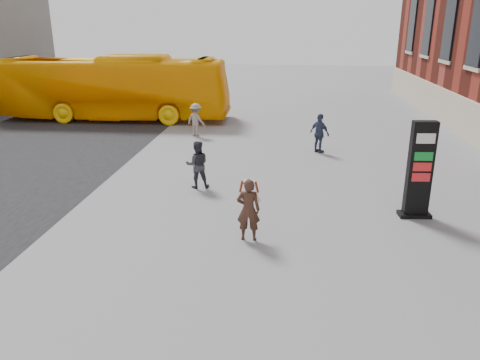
# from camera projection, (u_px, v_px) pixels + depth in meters

# --- Properties ---
(ground) EXTENTS (100.00, 100.00, 0.00)m
(ground) POSITION_uv_depth(u_px,v_px,m) (238.00, 236.00, 11.95)
(ground) COLOR #9E9EA3
(info_pylon) EXTENTS (0.90, 0.50, 2.72)m
(info_pylon) POSITION_uv_depth(u_px,v_px,m) (420.00, 170.00, 12.72)
(info_pylon) COLOR black
(info_pylon) RESTS_ON ground
(woman) EXTENTS (0.61, 0.56, 1.60)m
(woman) POSITION_uv_depth(u_px,v_px,m) (248.00, 209.00, 11.50)
(woman) COLOR #361F17
(woman) RESTS_ON ground
(bus) EXTENTS (12.61, 3.12, 3.50)m
(bus) POSITION_uv_depth(u_px,v_px,m) (114.00, 88.00, 25.68)
(bus) COLOR #FBB004
(bus) RESTS_ON road
(pedestrian_a) EXTENTS (0.88, 0.75, 1.56)m
(pedestrian_a) POSITION_uv_depth(u_px,v_px,m) (197.00, 165.00, 15.21)
(pedestrian_a) COLOR #2E2D34
(pedestrian_a) RESTS_ON ground
(pedestrian_b) EXTENTS (1.15, 0.99, 1.55)m
(pedestrian_b) POSITION_uv_depth(u_px,v_px,m) (196.00, 120.00, 22.20)
(pedestrian_b) COLOR gray
(pedestrian_b) RESTS_ON ground
(pedestrian_c) EXTENTS (0.97, 0.94, 1.63)m
(pedestrian_c) POSITION_uv_depth(u_px,v_px,m) (320.00, 133.00, 19.31)
(pedestrian_c) COLOR #323B57
(pedestrian_c) RESTS_ON ground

